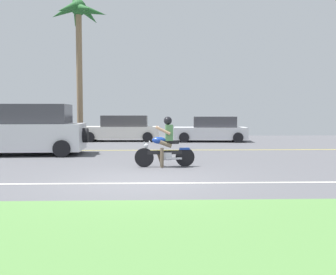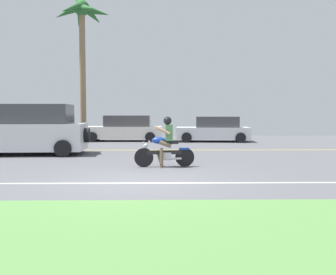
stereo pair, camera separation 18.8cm
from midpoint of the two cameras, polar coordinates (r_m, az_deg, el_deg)
name	(u,v)px [view 1 (the left image)]	position (r m, az deg, el deg)	size (l,w,h in m)	color
ground	(143,165)	(12.26, -4.17, -4.13)	(56.00, 30.00, 0.04)	#545459
grass_median	(126,235)	(5.32, -7.34, -14.15)	(56.00, 3.80, 0.06)	#548442
lane_line_near	(138,183)	(9.09, -4.99, -6.76)	(50.40, 0.12, 0.01)	silver
lane_line_far	(146,150)	(16.88, -3.54, -1.88)	(50.40, 0.12, 0.01)	yellow
motorcyclist	(165,146)	(11.69, -0.87, -1.21)	(1.83, 0.60, 1.53)	black
suv_nearby	(25,130)	(16.09, -20.68, 1.01)	(4.77, 2.39, 1.97)	silver
parked_car_0	(25,128)	(24.01, -20.64, 1.34)	(4.07, 2.11, 1.60)	navy
parked_car_1	(122,129)	(22.32, -7.13, 1.25)	(4.51, 1.87, 1.48)	white
parked_car_2	(211,130)	(21.97, 6.19, 1.16)	(4.20, 2.20, 1.42)	silver
palm_tree_0	(79,21)	(26.38, -13.26, 16.45)	(3.69, 3.46, 9.05)	#846B4C
motorcyclist_distant	(48,136)	(18.41, -17.63, 0.19)	(0.56, 1.60, 1.35)	black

